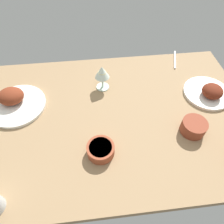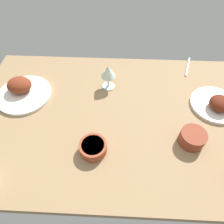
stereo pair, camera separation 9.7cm
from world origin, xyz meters
The scene contains 7 objects.
dining_table centered at (0.00, 0.00, 2.00)cm, with size 140.00×90.00×4.00cm, color #937551.
plate_near_viewer centered at (51.89, 7.11, 6.41)cm, with size 24.39×24.39×7.87cm.
plate_center_main centered at (-47.73, 11.78, 6.71)cm, with size 28.09×28.09×8.86cm.
bowl_potatoes centered at (-7.02, -19.88, 6.67)cm, with size 11.63×11.63×4.88cm.
bowl_cream centered at (35.38, -13.52, 7.34)cm, with size 11.11×11.11×6.16cm.
wine_glass centered at (-2.89, 19.56, 13.93)cm, with size 7.60×7.60×14.00cm.
fork_loose centered at (43.87, 38.49, 4.40)cm, with size 17.63×0.90×0.80cm, color silver.
Camera 2 is at (2.84, -60.53, 81.74)cm, focal length 32.24 mm.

